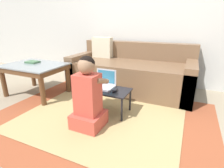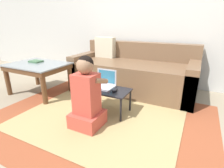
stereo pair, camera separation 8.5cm
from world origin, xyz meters
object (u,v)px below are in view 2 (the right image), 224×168
at_px(laptop_desk, 107,92).
at_px(book_on_table, 36,61).
at_px(couch, 133,73).
at_px(person_seated, 87,97).
at_px(laptop, 104,84).
at_px(computer_mouse, 115,90).
at_px(coffee_table, 38,69).

relative_size(laptop_desk, book_on_table, 2.94).
xyz_separation_m(couch, person_seated, (-0.02, -1.30, 0.05)).
height_order(laptop, computer_mouse, laptop).
relative_size(laptop, book_on_table, 1.42).
relative_size(couch, laptop_desk, 3.52).
bearing_deg(coffee_table, laptop, -1.27).
distance_m(laptop, computer_mouse, 0.20).
distance_m(laptop_desk, laptop, 0.11).
relative_size(laptop, computer_mouse, 2.58).
height_order(person_seated, book_on_table, person_seated).
bearing_deg(book_on_table, couch, 29.77).
bearing_deg(person_seated, laptop_desk, 85.31).
relative_size(computer_mouse, book_on_table, 0.55).
xyz_separation_m(laptop, computer_mouse, (0.18, -0.07, -0.02)).
bearing_deg(computer_mouse, laptop_desk, 172.65).
relative_size(coffee_table, laptop, 3.27).
bearing_deg(laptop_desk, coffee_table, 176.36).
xyz_separation_m(coffee_table, laptop, (1.18, -0.03, -0.06)).
distance_m(laptop, person_seated, 0.43).
bearing_deg(laptop, person_seated, -85.09).
relative_size(person_seated, book_on_table, 4.07).
xyz_separation_m(laptop_desk, book_on_table, (-1.36, 0.15, 0.22)).
xyz_separation_m(couch, computer_mouse, (0.12, -0.94, 0.04)).
relative_size(laptop_desk, laptop, 2.08).
bearing_deg(book_on_table, computer_mouse, -6.36).
distance_m(person_seated, book_on_table, 1.44).
bearing_deg(coffee_table, couch, 34.20).
xyz_separation_m(couch, laptop, (-0.06, -0.87, 0.06)).
xyz_separation_m(person_seated, book_on_table, (-1.33, 0.53, 0.15)).
distance_m(laptop_desk, computer_mouse, 0.13).
bearing_deg(couch, book_on_table, -150.23).
bearing_deg(computer_mouse, laptop, 159.62).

